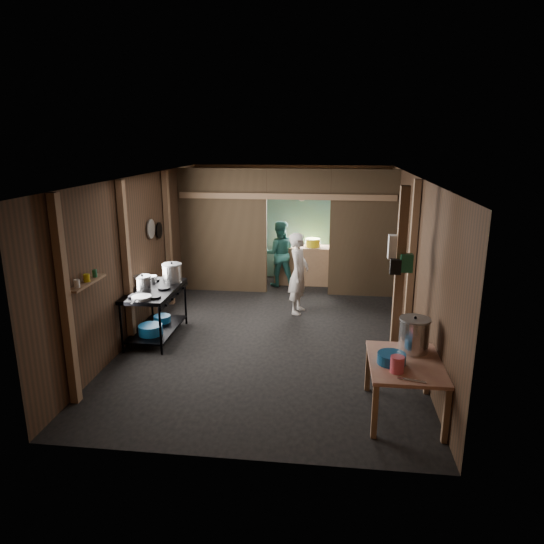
# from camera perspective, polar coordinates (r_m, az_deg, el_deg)

# --- Properties ---
(floor) EXTENTS (4.50, 7.00, 0.00)m
(floor) POSITION_cam_1_polar(r_m,az_deg,el_deg) (8.47, 0.16, -6.85)
(floor) COLOR black
(floor) RESTS_ON ground
(ceiling) EXTENTS (4.50, 7.00, 0.00)m
(ceiling) POSITION_cam_1_polar(r_m,az_deg,el_deg) (7.87, 0.18, 10.99)
(ceiling) COLOR #494542
(ceiling) RESTS_ON ground
(wall_back) EXTENTS (4.50, 0.00, 2.60)m
(wall_back) POSITION_cam_1_polar(r_m,az_deg,el_deg) (11.48, 2.21, 5.79)
(wall_back) COLOR #462B1B
(wall_back) RESTS_ON ground
(wall_front) EXTENTS (4.50, 0.00, 2.60)m
(wall_front) POSITION_cam_1_polar(r_m,az_deg,el_deg) (4.77, -4.78, -8.05)
(wall_front) COLOR #462B1B
(wall_front) RESTS_ON ground
(wall_left) EXTENTS (0.00, 7.00, 2.60)m
(wall_left) POSITION_cam_1_polar(r_m,az_deg,el_deg) (8.62, -14.87, 2.10)
(wall_left) COLOR #462B1B
(wall_left) RESTS_ON ground
(wall_right) EXTENTS (0.00, 7.00, 2.60)m
(wall_right) POSITION_cam_1_polar(r_m,az_deg,el_deg) (8.13, 16.13, 1.23)
(wall_right) COLOR #462B1B
(wall_right) RESTS_ON ground
(partition_left) EXTENTS (1.85, 0.10, 2.60)m
(partition_left) POSITION_cam_1_polar(r_m,az_deg,el_deg) (10.41, -5.69, 4.74)
(partition_left) COLOR #4D3E28
(partition_left) RESTS_ON floor
(partition_right) EXTENTS (1.35, 0.10, 2.60)m
(partition_right) POSITION_cam_1_polar(r_m,az_deg,el_deg) (10.19, 10.49, 4.33)
(partition_right) COLOR #4D3E28
(partition_right) RESTS_ON floor
(partition_header) EXTENTS (1.30, 0.10, 0.60)m
(partition_header) POSITION_cam_1_polar(r_m,az_deg,el_deg) (10.05, 3.10, 10.18)
(partition_header) COLOR #4D3E28
(partition_header) RESTS_ON wall_back
(turquoise_panel) EXTENTS (4.40, 0.06, 2.50)m
(turquoise_panel) POSITION_cam_1_polar(r_m,az_deg,el_deg) (11.43, 2.19, 5.49)
(turquoise_panel) COLOR #5AA39F
(turquoise_panel) RESTS_ON wall_back
(back_counter) EXTENTS (1.20, 0.50, 0.85)m
(back_counter) POSITION_cam_1_polar(r_m,az_deg,el_deg) (11.11, 3.48, 0.83)
(back_counter) COLOR #8A6747
(back_counter) RESTS_ON floor
(wall_clock) EXTENTS (0.20, 0.03, 0.20)m
(wall_clock) POSITION_cam_1_polar(r_m,az_deg,el_deg) (11.28, 3.48, 8.68)
(wall_clock) COLOR white
(wall_clock) RESTS_ON wall_back
(post_left_a) EXTENTS (0.10, 0.12, 2.60)m
(post_left_a) POSITION_cam_1_polar(r_m,az_deg,el_deg) (6.33, -22.82, -3.31)
(post_left_a) COLOR #8A6747
(post_left_a) RESTS_ON floor
(post_left_b) EXTENTS (0.10, 0.12, 2.60)m
(post_left_b) POSITION_cam_1_polar(r_m,az_deg,el_deg) (7.87, -16.50, 0.76)
(post_left_b) COLOR #8A6747
(post_left_b) RESTS_ON floor
(post_left_c) EXTENTS (0.10, 0.12, 2.60)m
(post_left_c) POSITION_cam_1_polar(r_m,az_deg,el_deg) (9.69, -11.92, 3.71)
(post_left_c) COLOR #8A6747
(post_left_c) RESTS_ON floor
(post_right) EXTENTS (0.10, 0.12, 2.60)m
(post_right) POSITION_cam_1_polar(r_m,az_deg,el_deg) (7.92, 15.86, 0.90)
(post_right) COLOR #8A6747
(post_right) RESTS_ON floor
(post_free) EXTENTS (0.12, 0.12, 2.60)m
(post_free) POSITION_cam_1_polar(r_m,az_deg,el_deg) (6.82, 14.48, -1.28)
(post_free) COLOR #8A6747
(post_free) RESTS_ON floor
(cross_beam) EXTENTS (4.40, 0.12, 0.12)m
(cross_beam) POSITION_cam_1_polar(r_m,az_deg,el_deg) (10.05, 1.62, 8.76)
(cross_beam) COLOR #8A6747
(cross_beam) RESTS_ON wall_left
(pan_lid_big) EXTENTS (0.03, 0.34, 0.34)m
(pan_lid_big) POSITION_cam_1_polar(r_m,az_deg,el_deg) (8.90, -13.85, 4.88)
(pan_lid_big) COLOR gray
(pan_lid_big) RESTS_ON wall_left
(pan_lid_small) EXTENTS (0.03, 0.30, 0.30)m
(pan_lid_small) POSITION_cam_1_polar(r_m,az_deg,el_deg) (9.29, -12.96, 4.72)
(pan_lid_small) COLOR black
(pan_lid_small) RESTS_ON wall_left
(wall_shelf) EXTENTS (0.14, 0.80, 0.03)m
(wall_shelf) POSITION_cam_1_polar(r_m,az_deg,el_deg) (6.70, -20.63, -1.19)
(wall_shelf) COLOR #8A6747
(wall_shelf) RESTS_ON wall_left
(jar_white) EXTENTS (0.07, 0.07, 0.10)m
(jar_white) POSITION_cam_1_polar(r_m,az_deg,el_deg) (6.48, -21.67, -1.25)
(jar_white) COLOR white
(jar_white) RESTS_ON wall_shelf
(jar_yellow) EXTENTS (0.08, 0.08, 0.10)m
(jar_yellow) POSITION_cam_1_polar(r_m,az_deg,el_deg) (6.69, -20.68, -0.65)
(jar_yellow) COLOR yellow
(jar_yellow) RESTS_ON wall_shelf
(jar_green) EXTENTS (0.06, 0.06, 0.10)m
(jar_green) POSITION_cam_1_polar(r_m,az_deg,el_deg) (6.88, -19.85, -0.16)
(jar_green) COLOR #1D613C
(jar_green) RESTS_ON wall_shelf
(bag_white) EXTENTS (0.22, 0.15, 0.32)m
(bag_white) POSITION_cam_1_polar(r_m,az_deg,el_deg) (6.78, 14.24, 2.82)
(bag_white) COLOR white
(bag_white) RESTS_ON post_free
(bag_green) EXTENTS (0.16, 0.12, 0.24)m
(bag_green) POSITION_cam_1_polar(r_m,az_deg,el_deg) (6.70, 15.30, 1.02)
(bag_green) COLOR #1D613C
(bag_green) RESTS_ON post_free
(bag_black) EXTENTS (0.14, 0.10, 0.20)m
(bag_black) POSITION_cam_1_polar(r_m,az_deg,el_deg) (6.67, 14.11, 0.60)
(bag_black) COLOR black
(bag_black) RESTS_ON post_free
(gas_range) EXTENTS (0.73, 1.42, 0.84)m
(gas_range) POSITION_cam_1_polar(r_m,az_deg,el_deg) (8.28, -13.33, -4.68)
(gas_range) COLOR black
(gas_range) RESTS_ON floor
(prep_table) EXTENTS (0.83, 1.15, 0.68)m
(prep_table) POSITION_cam_1_polar(r_m,az_deg,el_deg) (6.16, 15.00, -12.84)
(prep_table) COLOR tan
(prep_table) RESTS_ON floor
(stove_pot_large) EXTENTS (0.42, 0.42, 0.33)m
(stove_pot_large) POSITION_cam_1_polar(r_m,az_deg,el_deg) (8.44, -11.49, -0.14)
(stove_pot_large) COLOR silver
(stove_pot_large) RESTS_ON gas_range
(stove_pot_med) EXTENTS (0.33, 0.33, 0.24)m
(stove_pot_med) POSITION_cam_1_polar(r_m,az_deg,el_deg) (8.15, -14.76, -1.25)
(stove_pot_med) COLOR silver
(stove_pot_med) RESTS_ON gas_range
(stove_saucepan) EXTENTS (0.19, 0.19, 0.10)m
(stove_saucepan) POSITION_cam_1_polar(r_m,az_deg,el_deg) (8.54, -13.71, -0.77)
(stove_saucepan) COLOR silver
(stove_saucepan) RESTS_ON gas_range
(frying_pan) EXTENTS (0.35, 0.55, 0.07)m
(frying_pan) POSITION_cam_1_polar(r_m,az_deg,el_deg) (7.67, -14.88, -2.88)
(frying_pan) COLOR gray
(frying_pan) RESTS_ON gas_range
(blue_tub_front) EXTENTS (0.38, 0.38, 0.16)m
(blue_tub_front) POSITION_cam_1_polar(r_m,az_deg,el_deg) (8.11, -13.90, -6.50)
(blue_tub_front) COLOR navy
(blue_tub_front) RESTS_ON gas_range
(blue_tub_back) EXTENTS (0.29, 0.29, 0.11)m
(blue_tub_back) POSITION_cam_1_polar(r_m,az_deg,el_deg) (8.59, -12.62, -5.31)
(blue_tub_back) COLOR navy
(blue_tub_back) RESTS_ON gas_range
(stock_pot) EXTENTS (0.48, 0.48, 0.44)m
(stock_pot) POSITION_cam_1_polar(r_m,az_deg,el_deg) (6.23, 16.13, -7.10)
(stock_pot) COLOR silver
(stock_pot) RESTS_ON prep_table
(wash_basin) EXTENTS (0.39, 0.39, 0.12)m
(wash_basin) POSITION_cam_1_polar(r_m,az_deg,el_deg) (5.90, 13.68, -9.70)
(wash_basin) COLOR navy
(wash_basin) RESTS_ON prep_table
(pink_bucket) EXTENTS (0.19, 0.19, 0.19)m
(pink_bucket) POSITION_cam_1_polar(r_m,az_deg,el_deg) (5.69, 14.30, -10.33)
(pink_bucket) COLOR #EA5364
(pink_bucket) RESTS_ON prep_table
(knife) EXTENTS (0.30, 0.11, 0.01)m
(knife) POSITION_cam_1_polar(r_m,az_deg,el_deg) (5.59, 15.88, -11.96)
(knife) COLOR silver
(knife) RESTS_ON prep_table
(yellow_tub) EXTENTS (0.33, 0.33, 0.18)m
(yellow_tub) POSITION_cam_1_polar(r_m,az_deg,el_deg) (10.98, 4.74, 3.41)
(yellow_tub) COLOR yellow
(yellow_tub) RESTS_ON back_counter
(red_cup) EXTENTS (0.11, 0.11, 0.13)m
(red_cup) POSITION_cam_1_polar(r_m,az_deg,el_deg) (11.02, 1.77, 3.36)
(red_cup) COLOR #A00518
(red_cup) RESTS_ON back_counter
(cook) EXTENTS (0.46, 0.61, 1.52)m
(cook) POSITION_cam_1_polar(r_m,az_deg,el_deg) (9.14, 3.11, -0.16)
(cook) COLOR beige
(cook) RESTS_ON floor
(worker_back) EXTENTS (0.78, 0.65, 1.45)m
(worker_back) POSITION_cam_1_polar(r_m,az_deg,el_deg) (10.84, 0.87, 2.14)
(worker_back) COLOR #2C7067
(worker_back) RESTS_ON floor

